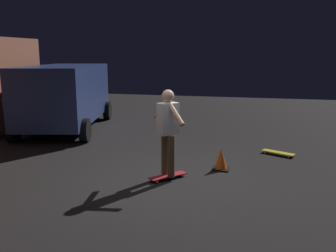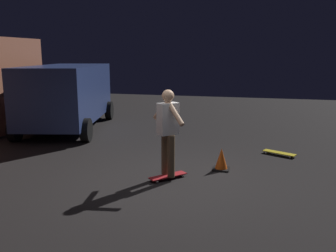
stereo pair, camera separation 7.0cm
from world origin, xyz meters
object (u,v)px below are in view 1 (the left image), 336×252
at_px(skater, 168,127).
at_px(traffic_cone, 221,160).
at_px(skateboard_spare, 278,153).
at_px(parked_van, 66,93).
at_px(skateboard_ridden, 168,176).

height_order(skater, traffic_cone, skater).
bearing_deg(traffic_cone, skateboard_spare, -40.69).
xyz_separation_m(parked_van, skateboard_spare, (-1.56, -6.48, -1.11)).
bearing_deg(skateboard_ridden, skateboard_spare, -43.90).
height_order(parked_van, traffic_cone, parked_van).
distance_m(skateboard_ridden, traffic_cone, 1.26).
xyz_separation_m(parked_van, skateboard_ridden, (-3.83, -4.30, -1.11)).
bearing_deg(skateboard_spare, skateboard_ridden, 136.10).
distance_m(parked_van, skateboard_ridden, 5.86).
distance_m(skateboard_spare, traffic_cone, 1.90).
relative_size(parked_van, skater, 2.94).
distance_m(parked_van, skater, 5.75).
distance_m(parked_van, traffic_cone, 6.11).
bearing_deg(skateboard_spare, traffic_cone, 139.31).
relative_size(skater, traffic_cone, 3.63).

